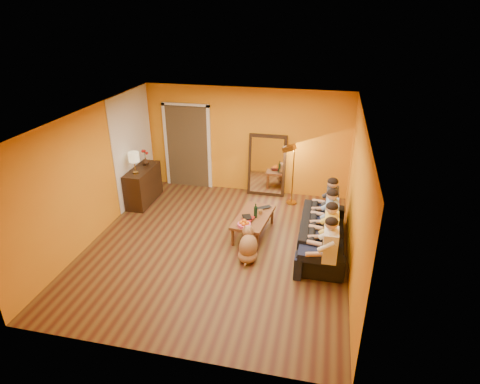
% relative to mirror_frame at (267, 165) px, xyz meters
% --- Properties ---
extents(room_shell, '(5.00, 5.50, 2.60)m').
position_rel_mirror_frame_xyz_m(room_shell, '(-0.55, -2.26, 0.54)').
color(room_shell, brown).
rests_on(room_shell, ground).
extents(white_accent, '(0.02, 1.90, 2.58)m').
position_rel_mirror_frame_xyz_m(white_accent, '(-3.04, -0.88, 0.54)').
color(white_accent, white).
rests_on(white_accent, wall_left).
extents(doorway_recess, '(1.06, 0.30, 2.10)m').
position_rel_mirror_frame_xyz_m(doorway_recess, '(-2.05, 0.20, 0.29)').
color(doorway_recess, '#3F2D19').
rests_on(doorway_recess, floor).
extents(door_jamb_left, '(0.08, 0.06, 2.20)m').
position_rel_mirror_frame_xyz_m(door_jamb_left, '(-2.62, 0.08, 0.29)').
color(door_jamb_left, white).
rests_on(door_jamb_left, wall_back).
extents(door_jamb_right, '(0.08, 0.06, 2.20)m').
position_rel_mirror_frame_xyz_m(door_jamb_right, '(-1.48, 0.08, 0.29)').
color(door_jamb_right, white).
rests_on(door_jamb_right, wall_back).
extents(door_header, '(1.22, 0.06, 0.08)m').
position_rel_mirror_frame_xyz_m(door_header, '(-2.05, 0.08, 1.36)').
color(door_header, white).
rests_on(door_header, wall_back).
extents(mirror_frame, '(0.92, 0.27, 1.51)m').
position_rel_mirror_frame_xyz_m(mirror_frame, '(0.00, 0.00, 0.00)').
color(mirror_frame, black).
rests_on(mirror_frame, floor).
extents(mirror_glass, '(0.78, 0.21, 1.35)m').
position_rel_mirror_frame_xyz_m(mirror_glass, '(0.00, -0.04, 0.00)').
color(mirror_glass, white).
rests_on(mirror_glass, mirror_frame).
extents(sideboard, '(0.44, 1.18, 0.85)m').
position_rel_mirror_frame_xyz_m(sideboard, '(-2.79, -1.08, -0.34)').
color(sideboard, black).
rests_on(sideboard, floor).
extents(table_lamp, '(0.24, 0.24, 0.51)m').
position_rel_mirror_frame_xyz_m(table_lamp, '(-2.79, -1.38, 0.34)').
color(table_lamp, beige).
rests_on(table_lamp, sideboard).
extents(sofa, '(2.16, 0.84, 0.63)m').
position_rel_mirror_frame_xyz_m(sofa, '(1.45, -2.21, -0.44)').
color(sofa, black).
rests_on(sofa, floor).
extents(coffee_table, '(0.76, 1.29, 0.42)m').
position_rel_mirror_frame_xyz_m(coffee_table, '(0.05, -1.99, -0.55)').
color(coffee_table, brown).
rests_on(coffee_table, floor).
extents(floor_lamp, '(0.35, 0.30, 1.44)m').
position_rel_mirror_frame_xyz_m(floor_lamp, '(0.68, -0.41, -0.04)').
color(floor_lamp, '#AA7F31').
rests_on(floor_lamp, floor).
extents(dog, '(0.46, 0.62, 0.66)m').
position_rel_mirror_frame_xyz_m(dog, '(0.13, -2.91, -0.43)').
color(dog, '#AB6F4D').
rests_on(dog, floor).
extents(person_far_left, '(0.70, 0.44, 1.22)m').
position_rel_mirror_frame_xyz_m(person_far_left, '(1.58, -3.21, -0.15)').
color(person_far_left, white).
rests_on(person_far_left, sofa).
extents(person_mid_left, '(0.70, 0.44, 1.22)m').
position_rel_mirror_frame_xyz_m(person_mid_left, '(1.58, -2.66, -0.15)').
color(person_mid_left, '#F5D351').
rests_on(person_mid_left, sofa).
extents(person_mid_right, '(0.70, 0.44, 1.22)m').
position_rel_mirror_frame_xyz_m(person_mid_right, '(1.58, -2.11, -0.15)').
color(person_mid_right, '#8AA9D6').
rests_on(person_mid_right, sofa).
extents(person_far_right, '(0.70, 0.44, 1.22)m').
position_rel_mirror_frame_xyz_m(person_far_right, '(1.58, -1.56, -0.15)').
color(person_far_right, '#2D2D31').
rests_on(person_far_right, sofa).
extents(fruit_bowl, '(0.26, 0.26, 0.16)m').
position_rel_mirror_frame_xyz_m(fruit_bowl, '(-0.05, -2.44, -0.26)').
color(fruit_bowl, '#DD4E77').
rests_on(fruit_bowl, coffee_table).
extents(wine_bottle, '(0.07, 0.07, 0.31)m').
position_rel_mirror_frame_xyz_m(wine_bottle, '(0.10, -2.04, -0.18)').
color(wine_bottle, black).
rests_on(wine_bottle, coffee_table).
extents(tumbler, '(0.11, 0.11, 0.09)m').
position_rel_mirror_frame_xyz_m(tumbler, '(0.17, -1.87, -0.30)').
color(tumbler, '#B27F3F').
rests_on(tumbler, coffee_table).
extents(laptop, '(0.37, 0.34, 0.02)m').
position_rel_mirror_frame_xyz_m(laptop, '(0.23, -1.64, -0.33)').
color(laptop, black).
rests_on(laptop, coffee_table).
extents(book_lower, '(0.20, 0.27, 0.03)m').
position_rel_mirror_frame_xyz_m(book_lower, '(-0.13, -2.19, -0.33)').
color(book_lower, black).
rests_on(book_lower, coffee_table).
extents(book_mid, '(0.25, 0.31, 0.02)m').
position_rel_mirror_frame_xyz_m(book_mid, '(-0.12, -2.18, -0.30)').
color(book_mid, '#9E1512').
rests_on(book_mid, book_lower).
extents(book_upper, '(0.25, 0.28, 0.02)m').
position_rel_mirror_frame_xyz_m(book_upper, '(-0.13, -2.20, -0.28)').
color(book_upper, black).
rests_on(book_upper, book_mid).
extents(vase, '(0.17, 0.17, 0.18)m').
position_rel_mirror_frame_xyz_m(vase, '(-2.79, -0.83, 0.18)').
color(vase, black).
rests_on(vase, sideboard).
extents(flowers, '(0.17, 0.17, 0.39)m').
position_rel_mirror_frame_xyz_m(flowers, '(-2.79, -0.83, 0.41)').
color(flowers, '#9E1512').
rests_on(flowers, vase).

